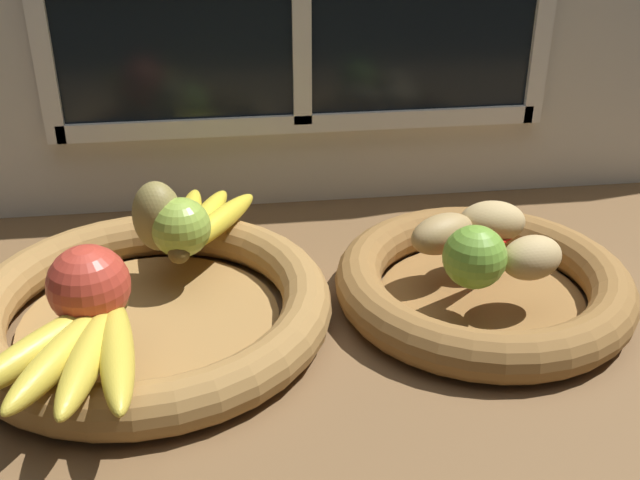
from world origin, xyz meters
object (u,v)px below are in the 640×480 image
object	(u,v)px
apple_green_back	(181,227)
potato_small	(532,258)
fruit_bowl_right	(482,284)
fruit_bowl_left	(149,308)
potato_oblong	(443,234)
banana_bunch_back	(195,221)
apple_red_front	(89,285)
pear_brown	(158,216)
banana_bunch_front	(80,349)
lime_near	(475,257)
potato_back	(492,222)
chili_pepper	(487,251)

from	to	relation	value
apple_green_back	potato_small	bearing A→B (deg)	-15.35
fruit_bowl_right	fruit_bowl_left	bearing A→B (deg)	180.00
fruit_bowl_right	potato_oblong	world-z (taller)	potato_oblong
banana_bunch_back	apple_green_back	bearing A→B (deg)	-103.92
apple_red_front	pear_brown	bearing A→B (deg)	68.15
banana_bunch_front	lime_near	world-z (taller)	lime_near
apple_red_front	potato_small	size ratio (longest dim) A/B	1.15
potato_oblong	potato_back	distance (cm)	6.46
pear_brown	potato_small	world-z (taller)	pear_brown
apple_red_front	chili_pepper	xyz separation A→B (cm)	(40.74, 6.63, -2.82)
banana_bunch_back	banana_bunch_front	bearing A→B (deg)	-111.53
pear_brown	potato_oblong	xyz separation A→B (cm)	(30.85, -4.79, -1.80)
lime_near	banana_bunch_front	bearing A→B (deg)	-167.63
fruit_bowl_right	chili_pepper	world-z (taller)	chili_pepper
lime_near	fruit_bowl_left	bearing A→B (deg)	172.59
potato_small	lime_near	world-z (taller)	lime_near
banana_bunch_front	potato_small	bearing A→B (deg)	11.55
potato_back	chili_pepper	xyz separation A→B (cm)	(-1.83, -4.11, -1.35)
fruit_bowl_right	apple_green_back	xyz separation A→B (cm)	(-32.34, 6.31, 6.01)
lime_near	chili_pepper	world-z (taller)	lime_near
banana_bunch_front	chili_pepper	size ratio (longest dim) A/B	1.71
banana_bunch_front	lime_near	xyz separation A→B (cm)	(37.69, 8.26, 1.76)
fruit_bowl_right	apple_green_back	size ratio (longest dim) A/B	4.95
lime_near	fruit_bowl_right	bearing A→B (deg)	56.31
fruit_bowl_right	potato_small	world-z (taller)	potato_small
chili_pepper	pear_brown	bearing A→B (deg)	135.42
apple_red_front	banana_bunch_front	size ratio (longest dim) A/B	0.42
banana_bunch_back	chili_pepper	xyz separation A→B (cm)	(31.43, -10.77, -0.32)
fruit_bowl_left	lime_near	world-z (taller)	lime_near
potato_back	potato_oblong	bearing A→B (deg)	-164.05
banana_bunch_front	banana_bunch_back	xyz separation A→B (cm)	(9.51, 24.10, -0.14)
fruit_bowl_right	potato_oblong	distance (cm)	7.06
apple_green_back	banana_bunch_back	xyz separation A→B (cm)	(1.30, 5.23, -1.93)
fruit_bowl_right	banana_bunch_back	xyz separation A→B (cm)	(-31.05, 11.54, 4.07)
fruit_bowl_right	apple_red_front	distance (cm)	41.30
fruit_bowl_left	banana_bunch_back	distance (cm)	13.19
pear_brown	chili_pepper	size ratio (longest dim) A/B	0.74
banana_bunch_back	potato_oblong	distance (cm)	28.35
pear_brown	banana_bunch_back	distance (cm)	5.89
banana_bunch_front	banana_bunch_back	distance (cm)	25.91
pear_brown	chili_pepper	world-z (taller)	pear_brown
banana_bunch_front	potato_back	distance (cm)	46.20
fruit_bowl_right	potato_back	xyz separation A→B (cm)	(2.22, 4.88, 5.10)
fruit_bowl_left	banana_bunch_front	bearing A→B (deg)	-110.12
lime_near	chili_pepper	size ratio (longest dim) A/B	0.60
fruit_bowl_left	apple_green_back	bearing A→B (deg)	60.20
lime_near	potato_oblong	bearing A→B (deg)	98.65
potato_oblong	chili_pepper	world-z (taller)	potato_oblong
potato_back	lime_near	distance (cm)	10.53
potato_oblong	lime_near	distance (cm)	7.57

